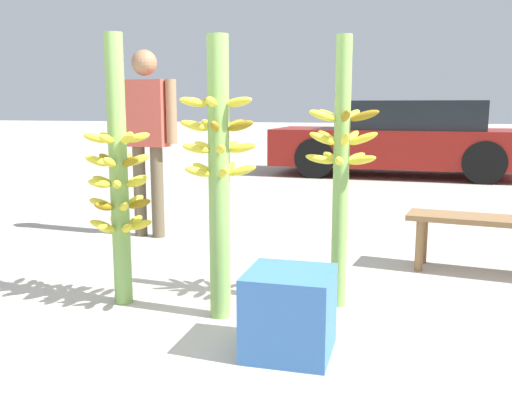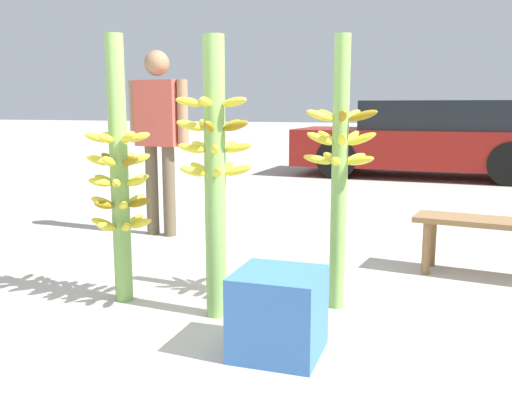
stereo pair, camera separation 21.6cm
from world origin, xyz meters
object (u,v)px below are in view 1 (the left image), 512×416
(banana_stalk_center, at_px, (219,171))
(market_bench, at_px, (492,227))
(vendor_person, at_px, (146,126))
(banana_stalk_left, at_px, (119,176))
(parked_car, at_px, (402,139))
(produce_crate, at_px, (289,312))
(banana_stalk_right, at_px, (341,164))

(banana_stalk_center, relative_size, market_bench, 1.31)
(vendor_person, height_order, market_bench, vendor_person)
(banana_stalk_left, distance_m, vendor_person, 1.89)
(parked_car, distance_m, produce_crate, 7.87)
(banana_stalk_right, height_order, market_bench, banana_stalk_right)
(market_bench, height_order, produce_crate, market_bench)
(parked_car, bearing_deg, banana_stalk_center, 174.60)
(banana_stalk_center, xyz_separation_m, parked_car, (0.92, 7.45, -0.22))
(vendor_person, bearing_deg, banana_stalk_center, -49.40)
(market_bench, bearing_deg, banana_stalk_right, -128.03)
(parked_car, bearing_deg, vendor_person, 159.91)
(banana_stalk_center, distance_m, market_bench, 2.18)
(banana_stalk_right, xyz_separation_m, market_bench, (1.00, 0.96, -0.53))
(vendor_person, bearing_deg, market_bench, -4.83)
(banana_stalk_center, relative_size, parked_car, 0.36)
(banana_stalk_center, xyz_separation_m, banana_stalk_right, (0.65, 0.37, 0.02))
(market_bench, relative_size, parked_car, 0.28)
(banana_stalk_center, xyz_separation_m, vendor_person, (-1.32, 1.83, 0.17))
(banana_stalk_left, height_order, produce_crate, banana_stalk_left)
(banana_stalk_left, distance_m, market_bench, 2.67)
(vendor_person, relative_size, market_bench, 1.41)
(vendor_person, distance_m, produce_crate, 2.99)
(banana_stalk_left, xyz_separation_m, market_bench, (2.31, 1.26, -0.45))
(banana_stalk_left, bearing_deg, banana_stalk_right, 12.86)
(banana_stalk_left, relative_size, market_bench, 1.34)
(banana_stalk_left, bearing_deg, banana_stalk_center, -5.81)
(banana_stalk_center, relative_size, vendor_person, 0.93)
(produce_crate, bearing_deg, market_bench, 56.13)
(banana_stalk_left, xyz_separation_m, banana_stalk_right, (1.31, 0.30, 0.08))
(vendor_person, distance_m, parked_car, 6.07)
(banana_stalk_left, bearing_deg, vendor_person, 110.32)
(market_bench, xyz_separation_m, produce_crate, (-1.15, -1.72, -0.14))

